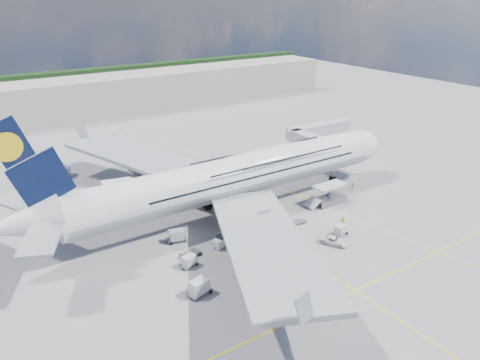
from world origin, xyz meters
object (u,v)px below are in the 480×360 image
airliner (236,176)px  dolly_row_a (190,254)px  dolly_row_c (199,287)px  dolly_nose_far (298,222)px  cone_wing_right_outer (274,309)px  service_van (334,241)px  crew_nose (335,186)px  cone_nose (344,168)px  dolly_back (176,235)px  dolly_row_b (189,261)px  catering_truck_outer (57,170)px  cone_wing_left_outer (156,179)px  jet_bridge (317,135)px  crew_tug (265,238)px  cone_wing_right_inner (313,264)px  cone_wing_left_inner (121,194)px  dolly_nose_near (340,230)px  catering_truck_inner (122,192)px  crew_loader (353,186)px  crew_wing (231,229)px  cargo_loader (328,197)px  baggage_tug (221,241)px  crew_van (343,222)px

airliner → dolly_row_a: size_ratio=21.57×
dolly_row_c → dolly_nose_far: bearing=4.8°
cone_wing_right_outer → dolly_row_a: bearing=97.9°
service_van → crew_nose: bearing=18.4°
cone_nose → dolly_back: bearing=-169.8°
dolly_row_b → catering_truck_outer: bearing=78.3°
dolly_row_a → cone_wing_right_outer: size_ratio=6.07×
catering_truck_outer → cone_nose: catering_truck_outer is taller
dolly_nose_far → cone_wing_left_outer: (-12.24, 32.46, -0.05)m
jet_bridge → crew_tug: bearing=-143.6°
catering_truck_outer → cone_wing_left_outer: catering_truck_outer is taller
airliner → cone_wing_right_inner: airliner is taller
service_van → cone_wing_left_inner: 43.20m
dolly_nose_near → catering_truck_outer: 62.19m
airliner → crew_nose: 23.22m
airliner → catering_truck_inner: airliner is taller
catering_truck_outer → dolly_row_c: bearing=-69.4°
dolly_row_a → dolly_back: (0.32, 5.32, 0.68)m
dolly_row_a → cone_wing_right_outer: bearing=-100.7°
crew_loader → cone_wing_left_inner: crew_loader is taller
crew_wing → crew_tug: size_ratio=0.95×
dolly_row_b → cone_wing_left_outer: (10.08, 34.00, -0.66)m
cargo_loader → baggage_tug: 25.82m
cargo_loader → dolly_nose_near: bearing=-124.8°
service_van → dolly_row_b: bearing=135.5°
baggage_tug → cone_wing_left_outer: 31.78m
crew_tug → cone_wing_left_inner: crew_tug is taller
dolly_row_a → cone_wing_right_outer: (2.47, -17.69, -0.08)m
cone_wing_right_outer → dolly_row_c: bearing=125.8°
dolly_row_c → baggage_tug: (9.10, 9.26, -0.32)m
cone_wing_left_outer → catering_truck_outer: bearing=141.7°
dolly_row_a → catering_truck_inner: (-1.53, 24.60, 1.79)m
cone_wing_left_inner → catering_truck_outer: bearing=114.4°
jet_bridge → crew_tug: jet_bridge is taller
dolly_nose_far → cone_wing_left_outer: 34.69m
crew_wing → crew_tug: 6.39m
crew_loader → cone_wing_right_inner: (-26.03, -16.86, -0.51)m
dolly_row_a → cone_wing_left_outer: 32.76m
dolly_nose_near → catering_truck_outer: (-32.46, 53.05, 0.66)m
cargo_loader → cone_nose: (15.79, 11.17, -0.95)m
baggage_tug → service_van: baggage_tug is taller
crew_loader → cone_wing_left_outer: crew_loader is taller
cone_wing_left_outer → cone_nose: bearing=-25.0°
cone_wing_right_outer → cone_wing_left_inner: bearing=94.0°
crew_wing → crew_van: (17.62, -8.39, 0.03)m
crew_nose → cone_wing_left_inner: crew_nose is taller
crew_nose → cone_nose: (10.19, 7.41, -0.49)m
dolly_row_b → dolly_row_a: bearing=36.9°
cone_wing_right_outer → dolly_row_b: bearing=104.7°
baggage_tug → crew_tug: 7.15m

